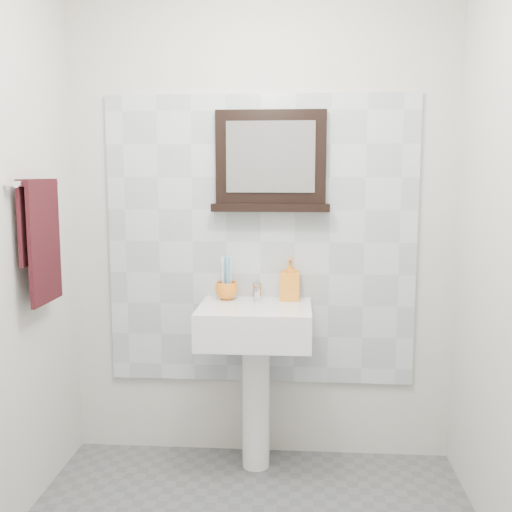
{
  "coord_description": "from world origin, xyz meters",
  "views": [
    {
      "loc": [
        0.2,
        -1.99,
        1.51
      ],
      "look_at": [
        0.02,
        0.55,
        1.15
      ],
      "focal_mm": 42.0,
      "sensor_mm": 36.0,
      "label": 1
    }
  ],
  "objects_px": {
    "pedestal_sink": "(255,342)",
    "framed_mirror": "(271,164)",
    "soap_dispenser": "(290,279)",
    "hand_towel": "(40,231)",
    "toothbrush_cup": "(227,291)"
  },
  "relations": [
    {
      "from": "pedestal_sink",
      "to": "framed_mirror",
      "type": "xyz_separation_m",
      "value": [
        0.07,
        0.19,
        0.87
      ]
    },
    {
      "from": "soap_dispenser",
      "to": "hand_towel",
      "type": "relative_size",
      "value": 0.39
    },
    {
      "from": "framed_mirror",
      "to": "hand_towel",
      "type": "height_order",
      "value": "framed_mirror"
    },
    {
      "from": "pedestal_sink",
      "to": "toothbrush_cup",
      "type": "relative_size",
      "value": 8.34
    },
    {
      "from": "pedestal_sink",
      "to": "toothbrush_cup",
      "type": "height_order",
      "value": "pedestal_sink"
    },
    {
      "from": "soap_dispenser",
      "to": "hand_towel",
      "type": "height_order",
      "value": "hand_towel"
    },
    {
      "from": "soap_dispenser",
      "to": "hand_towel",
      "type": "bearing_deg",
      "value": -154.68
    },
    {
      "from": "soap_dispenser",
      "to": "framed_mirror",
      "type": "distance_m",
      "value": 0.59
    },
    {
      "from": "pedestal_sink",
      "to": "framed_mirror",
      "type": "bearing_deg",
      "value": 70.72
    },
    {
      "from": "pedestal_sink",
      "to": "hand_towel",
      "type": "xyz_separation_m",
      "value": [
        -0.93,
        -0.31,
        0.57
      ]
    },
    {
      "from": "toothbrush_cup",
      "to": "soap_dispenser",
      "type": "distance_m",
      "value": 0.33
    },
    {
      "from": "hand_towel",
      "to": "framed_mirror",
      "type": "bearing_deg",
      "value": 26.66
    },
    {
      "from": "toothbrush_cup",
      "to": "soap_dispenser",
      "type": "relative_size",
      "value": 0.53
    },
    {
      "from": "pedestal_sink",
      "to": "toothbrush_cup",
      "type": "bearing_deg",
      "value": 140.92
    },
    {
      "from": "hand_towel",
      "to": "soap_dispenser",
      "type": "bearing_deg",
      "value": 22.49
    }
  ]
}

